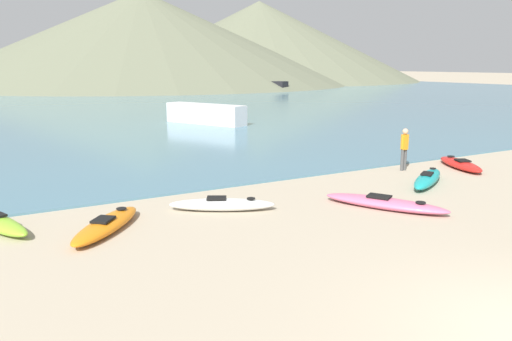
{
  "coord_description": "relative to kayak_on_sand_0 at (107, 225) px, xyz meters",
  "views": [
    {
      "loc": [
        -6.65,
        -3.3,
        3.73
      ],
      "look_at": [
        0.83,
        9.88,
        0.5
      ],
      "focal_mm": 35.0,
      "sensor_mm": 36.0,
      "label": 1
    }
  ],
  "objects": [
    {
      "name": "kayak_on_sand_5",
      "position": [
        6.83,
        -1.78,
        -0.01
      ],
      "size": [
        2.26,
        3.24,
        0.33
      ],
      "color": "#E5668C",
      "rests_on": "ground_plane"
    },
    {
      "name": "kayak_on_sand_2",
      "position": [
        3.01,
        0.2,
        0.01
      ],
      "size": [
        2.71,
        1.9,
        0.36
      ],
      "color": "white",
      "rests_on": "ground_plane"
    },
    {
      "name": "moored_boat_0",
      "position": [
        34.61,
        49.94,
        0.59
      ],
      "size": [
        3.54,
        5.28,
        1.36
      ],
      "color": "black",
      "rests_on": "bay_water"
    },
    {
      "name": "bay_water",
      "position": [
        4.26,
        37.28,
        -0.12
      ],
      "size": [
        160.0,
        70.0,
        0.06
      ],
      "primitive_type": "cube",
      "color": "teal",
      "rests_on": "ground_plane"
    },
    {
      "name": "person_near_waterline",
      "position": [
        10.86,
        1.5,
        0.72
      ],
      "size": [
        0.31,
        0.21,
        1.51
      ],
      "color": "#4C4C4C",
      "rests_on": "ground_plane"
    },
    {
      "name": "kayak_on_sand_4",
      "position": [
        12.98,
        0.75,
        -0.0
      ],
      "size": [
        1.82,
        2.8,
        0.34
      ],
      "color": "red",
      "rests_on": "ground_plane"
    },
    {
      "name": "far_hill_right",
      "position": [
        56.8,
        91.52,
        8.75
      ],
      "size": [
        72.2,
        72.2,
        17.81
      ],
      "primitive_type": "cone",
      "color": "#6B7056",
      "rests_on": "ground_plane"
    },
    {
      "name": "far_hill_midright",
      "position": [
        26.82,
        83.19,
        8.36
      ],
      "size": [
        76.32,
        76.32,
        17.03
      ],
      "primitive_type": "cone",
      "color": "#6B7056",
      "rests_on": "ground_plane"
    },
    {
      "name": "kayak_on_sand_0",
      "position": [
        0.0,
        0.0,
        0.0
      ],
      "size": [
        2.37,
        2.62,
        0.35
      ],
      "color": "orange",
      "rests_on": "ground_plane"
    },
    {
      "name": "moored_boat_2",
      "position": [
        10.38,
        17.81,
        0.52
      ],
      "size": [
        3.43,
        5.72,
        1.23
      ],
      "color": "white",
      "rests_on": "bay_water"
    },
    {
      "name": "kayak_on_sand_3",
      "position": [
        9.96,
        -0.41,
        0.03
      ],
      "size": [
        2.87,
        2.05,
        0.4
      ],
      "color": "teal",
      "rests_on": "ground_plane"
    }
  ]
}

